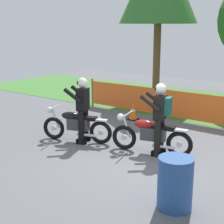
# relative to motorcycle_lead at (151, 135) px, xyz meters

# --- Properties ---
(ground) EXTENTS (24.00, 24.00, 0.02)m
(ground) POSITION_rel_motorcycle_lead_xyz_m (0.15, -0.42, -0.46)
(ground) COLOR #5B5B60
(barrier_fence) EXTENTS (8.99, 0.08, 1.05)m
(barrier_fence) POSITION_rel_motorcycle_lead_xyz_m (0.15, 3.00, 0.09)
(barrier_fence) COLOR olive
(barrier_fence) RESTS_ON ground
(motorcycle_lead) EXTENTS (1.93, 0.72, 0.93)m
(motorcycle_lead) POSITION_rel_motorcycle_lead_xyz_m (0.00, 0.00, 0.00)
(motorcycle_lead) COLOR black
(motorcycle_lead) RESTS_ON ground
(motorcycle_trailing) EXTENTS (1.85, 0.83, 0.91)m
(motorcycle_trailing) POSITION_rel_motorcycle_lead_xyz_m (-1.99, -0.42, -0.01)
(motorcycle_trailing) COLOR black
(motorcycle_trailing) RESTS_ON ground
(rider_lead) EXTENTS (0.75, 0.64, 1.69)m
(rider_lead) POSITION_rel_motorcycle_lead_xyz_m (0.21, 0.06, 0.50)
(rider_lead) COLOR black
(rider_lead) RESTS_ON ground
(rider_trailing) EXTENTS (0.68, 0.67, 1.69)m
(rider_trailing) POSITION_rel_motorcycle_lead_xyz_m (-1.82, -0.35, 0.47)
(rider_trailing) COLOR black
(rider_trailing) RESTS_ON ground
(traffic_cone) EXTENTS (0.32, 0.32, 0.53)m
(traffic_cone) POSITION_rel_motorcycle_lead_xyz_m (-2.00, 2.29, -0.19)
(traffic_cone) COLOR black
(traffic_cone) RESTS_ON ground
(spare_drum) EXTENTS (0.58, 0.58, 0.88)m
(spare_drum) POSITION_rel_motorcycle_lead_xyz_m (1.62, -1.96, -0.01)
(spare_drum) COLOR navy
(spare_drum) RESTS_ON ground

